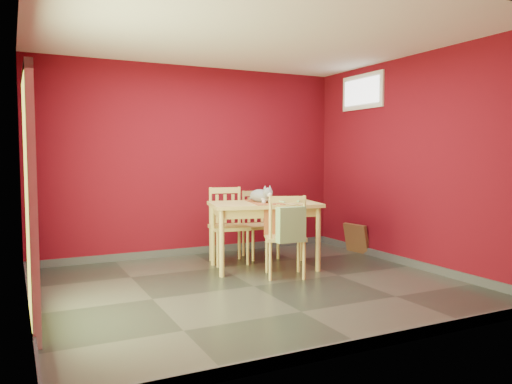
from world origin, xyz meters
name	(u,v)px	position (x,y,z in m)	size (l,w,h in m)	color
ground	(254,286)	(0.00, 0.00, 0.00)	(4.50, 4.50, 0.00)	#2D342D
room_shell	(254,282)	(0.00, 0.00, 0.05)	(4.50, 4.50, 4.50)	#5E0915
doorway	(29,193)	(-2.23, -0.40, 1.12)	(0.06, 1.01, 2.13)	#B7D838
window	(362,92)	(2.23, 1.00, 2.35)	(0.05, 0.90, 0.50)	white
outlet_plate	(289,227)	(1.60, 1.99, 0.30)	(0.08, 0.01, 0.12)	silver
dining_table	(264,211)	(0.51, 0.73, 0.73)	(1.48, 1.05, 0.84)	#D6BC64
table_runner	(269,208)	(0.51, 0.61, 0.78)	(0.49, 0.78, 0.36)	#A15029
chair_far_left	(228,224)	(0.23, 1.26, 0.51)	(0.53, 0.53, 1.00)	#D6BC64
chair_far_right	(259,223)	(0.77, 1.40, 0.48)	(0.47, 0.47, 0.93)	#D6BC64
chair_near	(286,235)	(0.52, 0.21, 0.50)	(0.59, 0.59, 0.98)	#D6BC64
tote_bag	(291,224)	(0.46, -0.01, 0.66)	(0.34, 0.20, 0.47)	#83AD6E
cat	(260,193)	(0.48, 0.78, 0.95)	(0.24, 0.46, 0.23)	slate
picture_frame	(356,238)	(2.19, 1.04, 0.21)	(0.20, 0.44, 0.43)	brown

